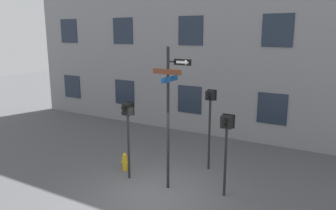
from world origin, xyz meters
The scene contains 6 objects.
ground_plane centered at (0.00, 0.00, 0.00)m, with size 60.00×60.00×0.00m, color #515154.
street_sign_pole centered at (0.18, 0.61, 2.64)m, with size 1.26×0.96×4.50m.
pedestrian_signal_left centered at (-1.39, 0.56, 2.06)m, with size 0.34×0.40×2.66m.
pedestrian_signal_right centered at (1.87, 1.02, 2.00)m, with size 0.39×0.40×2.55m.
pedestrian_signal_across centered at (0.66, 2.65, 2.23)m, with size 0.35×0.40×2.94m.
fire_hydrant centered at (-1.92, 1.02, 0.32)m, with size 0.35×0.19×0.66m.
Camera 1 is at (4.98, -7.84, 4.90)m, focal length 35.00 mm.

